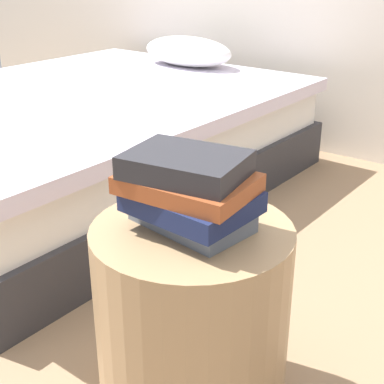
% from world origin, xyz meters
% --- Properties ---
extents(bed, '(1.58, 2.04, 0.62)m').
position_xyz_m(bed, '(-1.25, 0.83, 0.23)').
color(bed, '#2D2D33').
rests_on(bed, ground_plane).
extents(side_table, '(0.46, 0.46, 0.48)m').
position_xyz_m(side_table, '(0.00, 0.00, 0.24)').
color(side_table, tan).
rests_on(side_table, ground_plane).
extents(book_slate, '(0.27, 0.19, 0.04)m').
position_xyz_m(book_slate, '(-0.01, 0.01, 0.50)').
color(book_slate, slate).
rests_on(book_slate, side_table).
extents(book_navy, '(0.27, 0.22, 0.05)m').
position_xyz_m(book_navy, '(-0.00, 0.00, 0.55)').
color(book_navy, '#19234C').
rests_on(book_navy, book_slate).
extents(book_rust, '(0.29, 0.22, 0.04)m').
position_xyz_m(book_rust, '(-0.01, -0.01, 0.59)').
color(book_rust, '#994723').
rests_on(book_rust, book_navy).
extents(book_charcoal, '(0.27, 0.22, 0.05)m').
position_xyz_m(book_charcoal, '(-0.01, -0.01, 0.63)').
color(book_charcoal, '#28282D').
rests_on(book_charcoal, book_rust).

